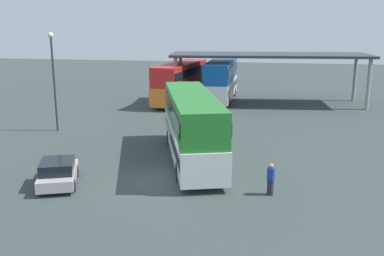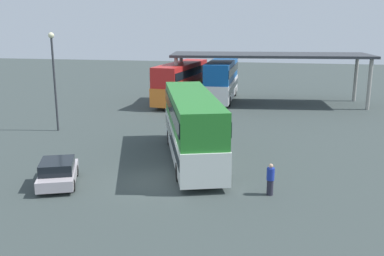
{
  "view_description": "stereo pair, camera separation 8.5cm",
  "coord_description": "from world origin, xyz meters",
  "px_view_note": "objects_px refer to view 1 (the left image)",
  "views": [
    {
      "loc": [
        5.96,
        -21.03,
        8.28
      ],
      "look_at": [
        1.4,
        4.13,
        2.0
      ],
      "focal_mm": 40.81,
      "sensor_mm": 36.0,
      "label": 1
    },
    {
      "loc": [
        6.05,
        -21.01,
        8.28
      ],
      "look_at": [
        1.4,
        4.13,
        2.0
      ],
      "focal_mm": 40.81,
      "sensor_mm": 36.0,
      "label": 2
    }
  ],
  "objects_px": {
    "pedestrian_waiting": "(271,179)",
    "double_decker_main": "(192,124)",
    "double_decker_mid_row": "(221,79)",
    "parked_hatchback": "(58,173)",
    "lamppost_tall": "(53,70)",
    "double_decker_near_canopy": "(181,81)"
  },
  "relations": [
    {
      "from": "pedestrian_waiting",
      "to": "double_decker_main",
      "type": "bearing_deg",
      "value": -114.15
    },
    {
      "from": "double_decker_mid_row",
      "to": "pedestrian_waiting",
      "type": "height_order",
      "value": "double_decker_mid_row"
    },
    {
      "from": "parked_hatchback",
      "to": "lamppost_tall",
      "type": "bearing_deg",
      "value": 6.53
    },
    {
      "from": "double_decker_mid_row",
      "to": "pedestrian_waiting",
      "type": "xyz_separation_m",
      "value": [
        5.4,
        -25.59,
        -1.53
      ]
    },
    {
      "from": "double_decker_near_canopy",
      "to": "lamppost_tall",
      "type": "height_order",
      "value": "lamppost_tall"
    },
    {
      "from": "pedestrian_waiting",
      "to": "lamppost_tall",
      "type": "bearing_deg",
      "value": -100.63
    },
    {
      "from": "double_decker_near_canopy",
      "to": "lamppost_tall",
      "type": "relative_size",
      "value": 1.48
    },
    {
      "from": "double_decker_mid_row",
      "to": "double_decker_main",
      "type": "bearing_deg",
      "value": -178.08
    },
    {
      "from": "parked_hatchback",
      "to": "double_decker_mid_row",
      "type": "height_order",
      "value": "double_decker_mid_row"
    },
    {
      "from": "double_decker_main",
      "to": "pedestrian_waiting",
      "type": "distance_m",
      "value": 6.93
    },
    {
      "from": "parked_hatchback",
      "to": "lamppost_tall",
      "type": "relative_size",
      "value": 0.54
    },
    {
      "from": "lamppost_tall",
      "to": "pedestrian_waiting",
      "type": "height_order",
      "value": "lamppost_tall"
    },
    {
      "from": "double_decker_main",
      "to": "double_decker_near_canopy",
      "type": "xyz_separation_m",
      "value": [
        -4.67,
        19.15,
        0.01
      ]
    },
    {
      "from": "parked_hatchback",
      "to": "double_decker_near_canopy",
      "type": "relative_size",
      "value": 0.37
    },
    {
      "from": "double_decker_near_canopy",
      "to": "parked_hatchback",
      "type": "bearing_deg",
      "value": -175.66
    },
    {
      "from": "parked_hatchback",
      "to": "double_decker_mid_row",
      "type": "distance_m",
      "value": 26.81
    },
    {
      "from": "parked_hatchback",
      "to": "double_decker_near_canopy",
      "type": "bearing_deg",
      "value": -23.91
    },
    {
      "from": "double_decker_near_canopy",
      "to": "pedestrian_waiting",
      "type": "distance_m",
      "value": 25.79
    },
    {
      "from": "double_decker_main",
      "to": "pedestrian_waiting",
      "type": "height_order",
      "value": "double_decker_main"
    },
    {
      "from": "double_decker_main",
      "to": "lamppost_tall",
      "type": "xyz_separation_m",
      "value": [
        -11.57,
        5.3,
        2.5
      ]
    },
    {
      "from": "double_decker_main",
      "to": "pedestrian_waiting",
      "type": "relative_size",
      "value": 7.34
    },
    {
      "from": "double_decker_main",
      "to": "double_decker_near_canopy",
      "type": "distance_m",
      "value": 19.71
    }
  ]
}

